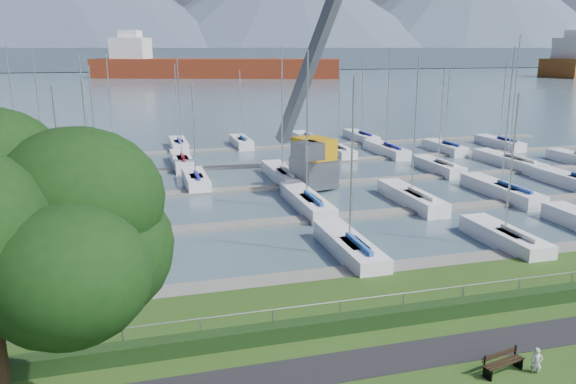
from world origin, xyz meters
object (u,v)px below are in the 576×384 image
object	(u,v)px
person	(537,359)
tree	(3,215)
bench_right	(503,362)
crane	(315,123)

from	to	relation	value
person	tree	bearing A→B (deg)	-152.71
bench_right	person	distance (m)	1.25
tree	crane	world-z (taller)	crane
person	crane	distance (m)	31.87
bench_right	tree	world-z (taller)	tree
bench_right	tree	xyz separation A→B (m)	(-15.80, -1.44, 7.39)
tree	person	bearing A→B (deg)	3.63
crane	bench_right	bearing A→B (deg)	-111.12
bench_right	person	bearing A→B (deg)	-29.56
bench_right	person	world-z (taller)	person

